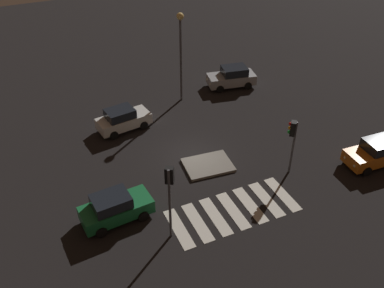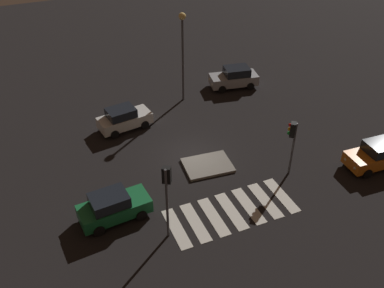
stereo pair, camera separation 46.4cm
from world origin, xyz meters
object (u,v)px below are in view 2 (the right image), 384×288
(car_green, at_px, (113,207))
(car_white, at_px, (124,118))
(car_silver, at_px, (234,77))
(traffic_light_south, at_px, (167,185))
(street_lamp, at_px, (183,42))
(car_orange, at_px, (377,155))
(traffic_island, at_px, (208,165))
(traffic_light_east, at_px, (292,136))

(car_green, relative_size, car_white, 1.01)
(car_silver, distance_m, car_white, 11.02)
(car_green, height_order, traffic_light_south, traffic_light_south)
(car_green, distance_m, car_white, 9.41)
(car_white, relative_size, street_lamp, 0.56)
(car_green, xyz_separation_m, car_white, (3.11, 8.88, -0.02))
(car_silver, relative_size, street_lamp, 0.59)
(car_orange, bearing_deg, traffic_island, -19.44)
(car_orange, height_order, street_lamp, street_lamp)
(traffic_light_south, bearing_deg, car_orange, -55.64)
(car_green, distance_m, street_lamp, 14.85)
(traffic_light_east, distance_m, street_lamp, 12.07)
(car_green, relative_size, traffic_light_south, 0.90)
(traffic_island, relative_size, traffic_light_south, 0.72)
(car_orange, distance_m, traffic_light_south, 14.99)
(car_orange, relative_size, traffic_light_east, 1.10)
(car_white, relative_size, traffic_light_east, 1.07)
(traffic_island, bearing_deg, car_green, -162.32)
(traffic_light_south, distance_m, street_lamp, 15.06)
(traffic_light_east, height_order, traffic_light_south, traffic_light_south)
(street_lamp, bearing_deg, traffic_light_south, -115.24)
(traffic_island, bearing_deg, car_silver, 53.65)
(car_orange, bearing_deg, traffic_light_east, -12.70)
(traffic_light_east, distance_m, traffic_light_south, 9.15)
(car_white, bearing_deg, car_orange, -46.47)
(traffic_light_south, bearing_deg, street_lamp, 8.05)
(car_green, bearing_deg, car_white, 65.61)
(traffic_light_east, relative_size, street_lamp, 0.52)
(car_white, height_order, traffic_light_east, traffic_light_east)
(traffic_island, bearing_deg, car_orange, -22.61)
(street_lamp, bearing_deg, car_silver, 4.32)
(car_orange, distance_m, traffic_light_east, 6.40)
(car_white, bearing_deg, traffic_light_east, -57.02)
(car_silver, bearing_deg, street_lamp, 14.40)
(traffic_island, relative_size, car_green, 0.79)
(car_white, bearing_deg, traffic_island, -68.97)
(car_white, height_order, traffic_light_south, traffic_light_south)
(car_orange, distance_m, car_white, 17.85)
(car_silver, xyz_separation_m, traffic_light_south, (-11.36, -13.93, 2.63))
(traffic_island, distance_m, car_white, 7.72)
(car_silver, height_order, car_orange, car_silver)
(traffic_light_east, bearing_deg, car_silver, -61.84)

